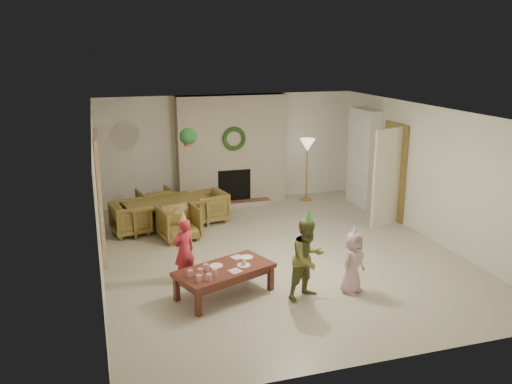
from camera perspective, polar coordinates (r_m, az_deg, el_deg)
name	(u,v)px	position (r m, az deg, el deg)	size (l,w,h in m)	color
floor	(279,253)	(9.46, 2.46, -6.62)	(7.00, 7.00, 0.00)	#B7B29E
ceiling	(280,112)	(8.83, 2.65, 8.58)	(7.00, 7.00, 0.00)	white
wall_back	(230,149)	(12.34, -2.86, 4.70)	(7.00, 7.00, 0.00)	silver
wall_front	(385,263)	(6.05, 13.70, -7.45)	(7.00, 7.00, 0.00)	silver
wall_left	(98,200)	(8.58, -16.71, -0.81)	(7.00, 7.00, 0.00)	silver
wall_right	(431,173)	(10.43, 18.30, 1.91)	(7.00, 7.00, 0.00)	silver
fireplace_mass	(232,150)	(12.15, -2.63, 4.54)	(2.50, 0.40, 2.50)	#4D2814
fireplace_hearth	(236,204)	(12.11, -2.15, -1.30)	(1.60, 0.30, 0.12)	#5F251A
fireplace_firebox	(234,186)	(12.16, -2.37, 0.68)	(0.75, 0.12, 0.75)	black
fireplace_wreath	(234,139)	(11.88, -2.37, 5.75)	(0.54, 0.54, 0.10)	#1D4118
floor_lamp_base	(306,199)	(12.70, 5.42, -0.77)	(0.27, 0.27, 0.03)	gold
floor_lamp_post	(307,172)	(12.53, 5.50, 2.19)	(0.03, 0.03, 1.33)	gold
floor_lamp_shade	(307,145)	(12.40, 5.57, 5.06)	(0.35, 0.35, 0.29)	beige
bookshelf_carcass	(364,158)	(12.28, 11.54, 3.64)	(0.30, 1.00, 2.20)	white
bookshelf_shelf_a	(361,185)	(12.42, 11.30, 0.71)	(0.30, 0.92, 0.03)	white
bookshelf_shelf_b	(362,168)	(12.33, 11.39, 2.50)	(0.30, 0.92, 0.03)	white
bookshelf_shelf_c	(363,151)	(12.25, 11.49, 4.33)	(0.30, 0.92, 0.03)	white
bookshelf_shelf_d	(364,134)	(12.18, 11.59, 6.17)	(0.30, 0.92, 0.03)	white
books_row_lower	(364,181)	(12.25, 11.57, 1.16)	(0.20, 0.40, 0.24)	maroon
books_row_mid	(361,162)	(12.33, 11.24, 3.18)	(0.20, 0.44, 0.24)	#284D93
books_row_upper	(365,146)	(12.13, 11.66, 4.83)	(0.20, 0.36, 0.22)	#C7892A
door_frame	(394,171)	(11.43, 14.64, 2.16)	(0.05, 0.86, 2.04)	olive
door_leaf	(387,178)	(10.93, 13.95, 1.49)	(0.05, 0.80, 2.00)	beige
curtain_panel	(100,196)	(8.77, -16.47, -0.43)	(0.06, 1.20, 2.00)	beige
dining_table	(167,214)	(10.78, -9.61, -2.37)	(1.66, 0.92, 0.58)	olive
dining_chair_near	(179,223)	(10.12, -8.28, -3.34)	(0.69, 0.71, 0.64)	olive
dining_chair_far	(155,203)	(11.44, -10.79, -1.23)	(0.69, 0.71, 0.64)	olive
dining_chair_left	(131,218)	(10.58, -13.34, -2.76)	(0.69, 0.71, 0.64)	olive
dining_chair_right	(208,206)	(11.08, -5.16, -1.56)	(0.69, 0.71, 0.64)	olive
hanging_plant_cord	(188,124)	(10.00, -7.40, 7.26)	(0.01, 0.01, 0.70)	tan
hanging_plant_pot	(188,143)	(10.05, -7.33, 5.29)	(0.16, 0.16, 0.12)	brown
hanging_plant_foliage	(188,136)	(10.03, -7.35, 5.97)	(0.32, 0.32, 0.32)	#1A4E21
coffee_table_top	(224,270)	(7.81, -3.43, -8.38)	(1.42, 0.71, 0.07)	#5B291E
coffee_table_apron	(224,275)	(7.85, -3.42, -8.88)	(1.31, 0.60, 0.09)	#5B291E
coffee_leg_fl	(198,304)	(7.37, -6.24, -11.87)	(0.08, 0.08, 0.37)	#5B291E
coffee_leg_fr	(271,278)	(8.05, 1.59, -9.30)	(0.08, 0.08, 0.37)	#5B291E
coffee_leg_bl	(177,289)	(7.82, -8.56, -10.28)	(0.08, 0.08, 0.37)	#5B291E
coffee_leg_br	(247,266)	(8.46, -0.96, -8.01)	(0.08, 0.08, 0.37)	#5B291E
cup_a	(199,278)	(7.38, -6.19, -9.24)	(0.08, 0.08, 0.10)	white
cup_b	(190,273)	(7.55, -7.09, -8.68)	(0.08, 0.08, 0.10)	white
cup_c	(209,277)	(7.41, -5.10, -9.13)	(0.08, 0.08, 0.10)	white
cup_d	(200,272)	(7.57, -6.02, -8.57)	(0.08, 0.08, 0.10)	white
cup_e	(215,272)	(7.55, -4.50, -8.62)	(0.08, 0.08, 0.10)	white
cup_f	(206,267)	(7.72, -5.42, -8.08)	(0.08, 0.08, 0.10)	white
plate_a	(216,266)	(7.87, -4.31, -7.92)	(0.20, 0.20, 0.01)	white
plate_b	(244,265)	(7.87, -1.33, -7.89)	(0.20, 0.20, 0.01)	white
plate_c	(246,257)	(8.15, -1.04, -7.03)	(0.20, 0.20, 0.01)	white
food_scoop	(244,262)	(7.85, -1.33, -7.61)	(0.08, 0.08, 0.08)	tan
napkin_left	(235,271)	(7.68, -2.24, -8.50)	(0.16, 0.16, 0.01)	#E5A9C0
napkin_right	(237,257)	(8.15, -2.03, -7.04)	(0.16, 0.16, 0.01)	#E5A9C0
child_red	(184,251)	(8.26, -7.75, -6.29)	(0.37, 0.25, 1.03)	#BF2838
party_hat_red	(183,216)	(8.07, -7.89, -2.62)	(0.14, 0.14, 0.19)	#F0DD50
child_plaid	(308,259)	(7.70, 5.61, -7.17)	(0.59, 0.46, 1.21)	#956228
party_hat_plaid	(309,216)	(7.48, 5.74, -2.57)	(0.14, 0.14, 0.20)	green
child_pink	(353,262)	(8.01, 10.40, -7.48)	(0.46, 0.30, 0.94)	#CCA3A8
party_hat_pink	(355,230)	(7.83, 10.58, -4.07)	(0.12, 0.12, 0.17)	silver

